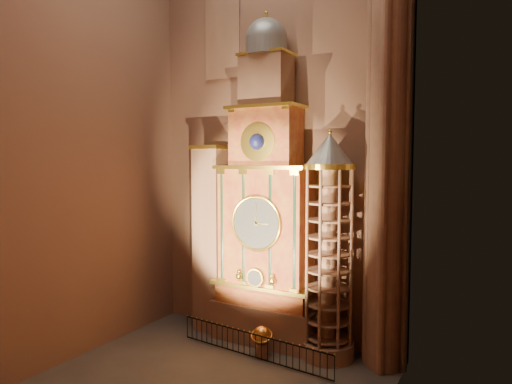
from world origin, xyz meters
The scene contains 11 objects.
floor centered at (0.00, 0.00, 0.00)m, with size 14.00×14.00×0.00m, color #383330.
wall_back centered at (0.00, 6.00, 11.00)m, with size 22.00×22.00×0.00m, color brown.
wall_left centered at (-7.00, 0.00, 11.00)m, with size 22.00×22.00×0.00m, color brown.
wall_right centered at (7.00, 0.00, 11.00)m, with size 22.00×22.00×0.00m, color brown.
astronomical_clock centered at (0.00, 4.96, 6.68)m, with size 5.60×2.41×16.70m.
portrait_tower centered at (-3.40, 4.98, 5.15)m, with size 1.80×1.60×10.20m.
stair_turret centered at (3.50, 4.70, 5.27)m, with size 2.50×2.50×10.80m.
gothic_pier centered at (6.10, 5.00, 11.00)m, with size 2.04×2.04×22.00m.
stained_glass_window centered at (-3.20, 5.92, 16.50)m, with size 2.20×0.14×5.20m.
celestial_globe centered at (0.74, 3.19, 0.89)m, with size 1.23×1.19×1.49m.
iron_railing centered at (0.46, 2.80, 0.63)m, with size 8.41×0.89×1.16m.
Camera 1 is at (10.87, -15.47, 9.40)m, focal length 32.00 mm.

